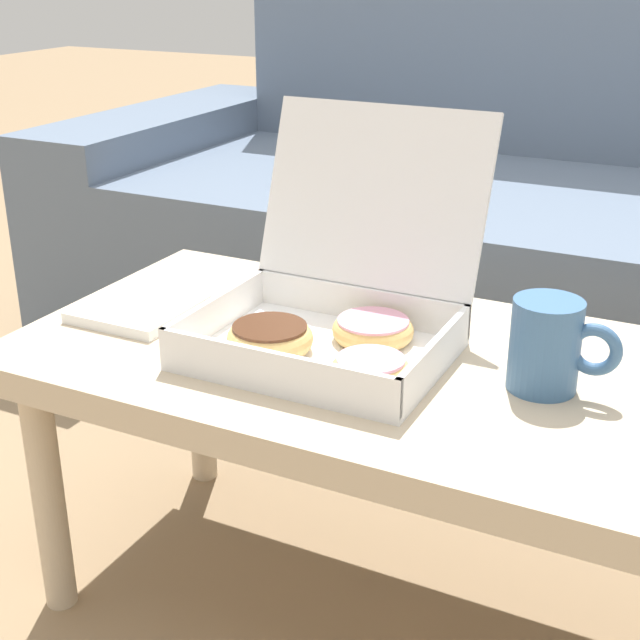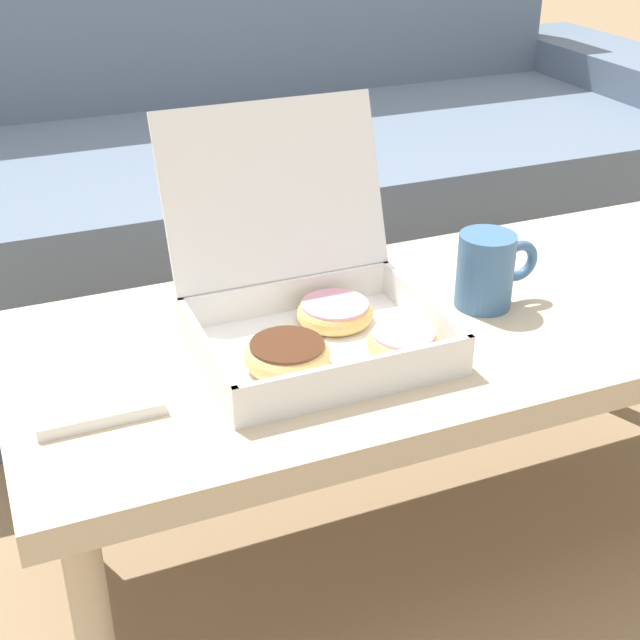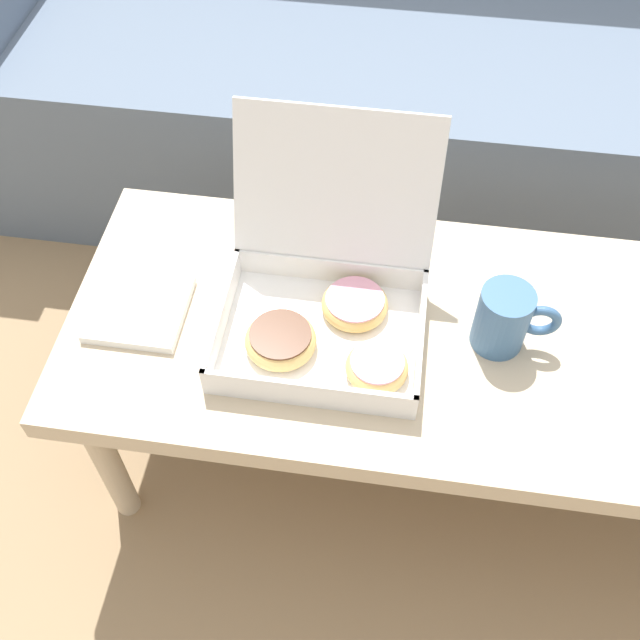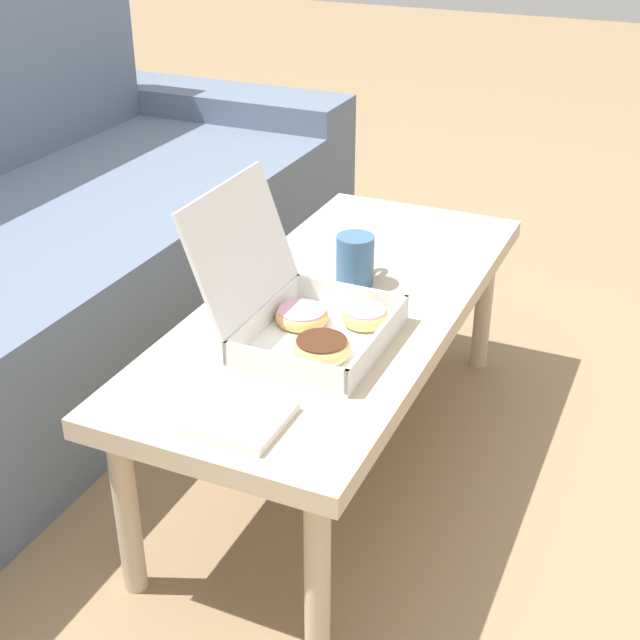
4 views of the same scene
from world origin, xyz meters
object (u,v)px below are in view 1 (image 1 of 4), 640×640
Objects in this scene: couch at (604,238)px; coffee_table at (467,404)px; pastry_box at (336,312)px; coffee_mug at (548,345)px.

couch is 2.04× the size of coffee_table.
pastry_box is (-0.17, -0.96, 0.15)m from couch.
coffee_table is 3.58× the size of pastry_box.
coffee_mug is (0.26, 0.01, 0.00)m from pastry_box.
couch is 7.31× the size of pastry_box.
coffee_table is (0.00, -0.95, 0.05)m from couch.
coffee_mug is (0.09, -0.95, 0.15)m from couch.
couch is 0.99m from pastry_box.
coffee_mug is at bearing 1.81° from pastry_box.
couch reaches higher than pastry_box.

